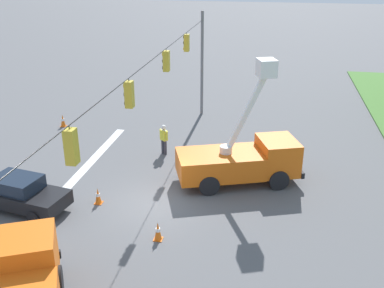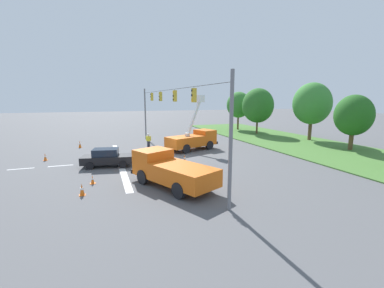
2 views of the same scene
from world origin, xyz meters
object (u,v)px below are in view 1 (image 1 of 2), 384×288
Objects in this scene: utility_truck_bucket_lift at (243,158)px; sedan_black at (20,193)px; road_worker at (164,138)px; traffic_cone_mid_right at (158,231)px; traffic_cone_lane_edge_a at (63,121)px; traffic_cone_lane_edge_b at (98,196)px; traffic_cone_mid_left at (284,138)px.

utility_truck_bucket_lift reaches higher than sedan_black.
road_worker is 2.23× the size of traffic_cone_mid_right.
sedan_black is at bearing -100.17° from traffic_cone_mid_right.
sedan_black is 5.51× the size of traffic_cone_lane_edge_a.
utility_truck_bucket_lift is 8.48× the size of traffic_cone_lane_edge_b.
utility_truck_bucket_lift is at bearing 115.11° from sedan_black.
traffic_cone_mid_left is at bearing 89.12° from traffic_cone_lane_edge_a.
utility_truck_bucket_lift is at bearing 60.47° from road_worker.
traffic_cone_mid_right is at bearing 39.80° from traffic_cone_lane_edge_a.
traffic_cone_lane_edge_a is at bearing -140.20° from traffic_cone_mid_right.
utility_truck_bucket_lift reaches higher than traffic_cone_mid_left.
traffic_cone_mid_right is at bearing -23.84° from traffic_cone_mid_left.
utility_truck_bucket_lift reaches higher than traffic_cone_mid_right.
utility_truck_bucket_lift is 13.70m from traffic_cone_lane_edge_a.
traffic_cone_lane_edge_a is at bearing -164.30° from sedan_black.
road_worker is (-2.65, -4.68, -0.30)m from utility_truck_bucket_lift.
traffic_cone_lane_edge_a is (-11.43, -9.52, 0.02)m from traffic_cone_mid_right.
road_worker is at bearing 164.86° from traffic_cone_lane_edge_b.
utility_truck_bucket_lift reaches higher than road_worker.
road_worker reaches higher than traffic_cone_mid_right.
traffic_cone_lane_edge_a is 1.08× the size of traffic_cone_lane_edge_b.
traffic_cone_mid_left is 0.85× the size of traffic_cone_mid_right.
utility_truck_bucket_lift is 8.18× the size of traffic_cone_mid_right.
road_worker is 2.15× the size of traffic_cone_lane_edge_a.
traffic_cone_lane_edge_b is (8.92, -8.38, 0.05)m from traffic_cone_mid_left.
traffic_cone_mid_right is 0.96× the size of traffic_cone_lane_edge_a.
traffic_cone_mid_right reaches higher than traffic_cone_mid_left.
traffic_cone_mid_right is at bearing 79.83° from sedan_black.
traffic_cone_mid_right is (1.19, 6.64, -0.39)m from sedan_black.
traffic_cone_mid_left is 0.82× the size of traffic_cone_lane_edge_a.
traffic_cone_mid_left is 14.48m from traffic_cone_lane_edge_a.
traffic_cone_lane_edge_a is at bearing -112.07° from road_worker.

